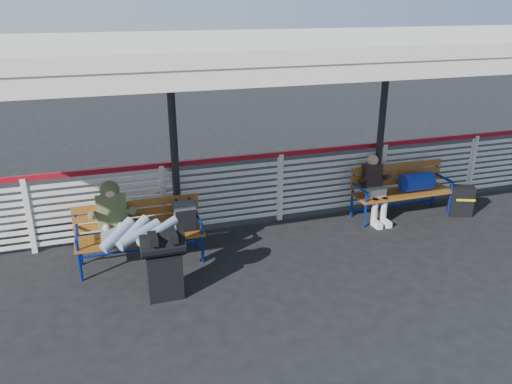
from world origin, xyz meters
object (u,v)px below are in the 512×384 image
object	(u,v)px
luggage_stack	(164,263)
traveler_man	(130,227)
bench_left	(152,224)
suitcase_side	(461,201)
companion_person	(375,188)
bench_right	(408,184)

from	to	relation	value
luggage_stack	traveler_man	size ratio (longest dim) A/B	0.56
luggage_stack	bench_left	xyz separation A→B (m)	(-0.02, 1.03, 0.09)
traveler_man	suitcase_side	bearing A→B (deg)	3.53
bench_left	companion_person	distance (m)	3.85
suitcase_side	bench_right	bearing A→B (deg)	-175.68
traveler_man	companion_person	distance (m)	4.22
bench_left	bench_right	xyz separation A→B (m)	(4.51, 0.32, 0.00)
bench_left	companion_person	xyz separation A→B (m)	(3.84, 0.30, 0.01)
companion_person	luggage_stack	bearing A→B (deg)	-160.68
bench_left	suitcase_side	size ratio (longest dim) A/B	3.30
bench_left	traveler_man	world-z (taller)	traveler_man
companion_person	suitcase_side	world-z (taller)	companion_person
luggage_stack	bench_right	distance (m)	4.68
luggage_stack	traveler_man	world-z (taller)	traveler_man
luggage_stack	traveler_man	distance (m)	0.80
traveler_man	companion_person	world-z (taller)	traveler_man
luggage_stack	companion_person	xyz separation A→B (m)	(3.82, 1.34, 0.10)
luggage_stack	companion_person	bearing A→B (deg)	19.89
luggage_stack	bench_left	bearing A→B (deg)	91.79
luggage_stack	traveler_man	bearing A→B (deg)	117.26
companion_person	suitcase_side	distance (m)	1.66
companion_person	suitcase_side	bearing A→B (deg)	-10.54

